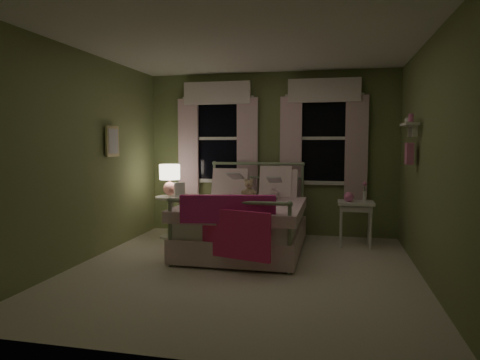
% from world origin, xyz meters
% --- Properties ---
extents(room_shell, '(4.20, 4.20, 4.20)m').
position_xyz_m(room_shell, '(0.00, 0.00, 1.30)').
color(room_shell, beige).
rests_on(room_shell, ground).
extents(bed, '(1.58, 2.04, 1.18)m').
position_xyz_m(bed, '(-0.16, 0.95, 0.38)').
color(bed, white).
rests_on(bed, ground).
extents(pink_throw, '(1.10, 0.39, 0.71)m').
position_xyz_m(pink_throw, '(-0.16, -0.06, 0.61)').
color(pink_throw, '#DC2B8B').
rests_on(pink_throw, bed).
extents(child_left, '(0.28, 0.20, 0.73)m').
position_xyz_m(child_left, '(-0.44, 1.39, 0.93)').
color(child_left, '#F7D1DD').
rests_on(child_left, bed).
extents(child_right, '(0.38, 0.32, 0.72)m').
position_xyz_m(child_right, '(0.12, 1.39, 0.93)').
color(child_right, '#F7D1DD').
rests_on(child_right, bed).
extents(book_left, '(0.21, 0.14, 0.26)m').
position_xyz_m(book_left, '(-0.44, 1.14, 0.96)').
color(book_left, beige).
rests_on(book_left, child_left).
extents(book_right, '(0.20, 0.11, 0.26)m').
position_xyz_m(book_right, '(0.12, 1.14, 0.92)').
color(book_right, beige).
rests_on(book_right, child_right).
extents(teddy_bear, '(0.22, 0.18, 0.30)m').
position_xyz_m(teddy_bear, '(-0.16, 1.23, 0.79)').
color(teddy_bear, tan).
rests_on(teddy_bear, bed).
extents(nightstand_left, '(0.46, 0.46, 0.65)m').
position_xyz_m(nightstand_left, '(-1.46, 1.45, 0.42)').
color(nightstand_left, white).
rests_on(nightstand_left, ground).
extents(table_lamp, '(0.32, 0.32, 0.48)m').
position_xyz_m(table_lamp, '(-1.46, 1.45, 0.95)').
color(table_lamp, '#FFA096').
rests_on(table_lamp, nightstand_left).
extents(book_nightstand, '(0.23, 0.26, 0.02)m').
position_xyz_m(book_nightstand, '(-1.36, 1.37, 0.66)').
color(book_nightstand, beige).
rests_on(book_nightstand, nightstand_left).
extents(nightstand_right, '(0.50, 0.40, 0.64)m').
position_xyz_m(nightstand_right, '(1.33, 1.47, 0.55)').
color(nightstand_right, white).
rests_on(nightstand_right, ground).
extents(pink_toy, '(0.14, 0.18, 0.14)m').
position_xyz_m(pink_toy, '(1.23, 1.47, 0.71)').
color(pink_toy, pink).
rests_on(pink_toy, nightstand_right).
extents(bud_vase, '(0.06, 0.06, 0.28)m').
position_xyz_m(bud_vase, '(1.45, 1.52, 0.79)').
color(bud_vase, white).
rests_on(bud_vase, nightstand_right).
extents(window_left, '(1.34, 0.13, 1.96)m').
position_xyz_m(window_left, '(-0.85, 2.03, 1.62)').
color(window_left, black).
rests_on(window_left, room_shell).
extents(window_right, '(1.34, 0.13, 1.96)m').
position_xyz_m(window_right, '(0.85, 2.03, 1.62)').
color(window_right, black).
rests_on(window_right, room_shell).
extents(wall_shelf, '(0.15, 0.50, 0.60)m').
position_xyz_m(wall_shelf, '(1.90, 0.70, 1.52)').
color(wall_shelf, white).
rests_on(wall_shelf, room_shell).
extents(framed_picture, '(0.03, 0.32, 0.42)m').
position_xyz_m(framed_picture, '(-1.95, 0.60, 1.50)').
color(framed_picture, beige).
rests_on(framed_picture, room_shell).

